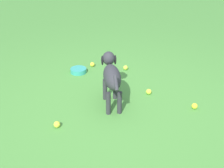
{
  "coord_description": "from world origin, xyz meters",
  "views": [
    {
      "loc": [
        -0.17,
        2.51,
        1.72
      ],
      "look_at": [
        0.02,
        -0.19,
        0.27
      ],
      "focal_mm": 45.79,
      "sensor_mm": 36.0,
      "label": 1
    }
  ],
  "objects_px": {
    "dog": "(111,76)",
    "tennis_ball_2": "(149,92)",
    "tennis_ball_3": "(57,124)",
    "tennis_ball_0": "(126,68)",
    "tennis_ball_1": "(92,64)",
    "water_bowl": "(78,70)",
    "tennis_ball_4": "(195,106)"
  },
  "relations": [
    {
      "from": "dog",
      "to": "tennis_ball_4",
      "type": "xyz_separation_m",
      "value": [
        -0.92,
        0.04,
        -0.32
      ]
    },
    {
      "from": "dog",
      "to": "tennis_ball_2",
      "type": "relative_size",
      "value": 11.74
    },
    {
      "from": "tennis_ball_0",
      "to": "tennis_ball_2",
      "type": "distance_m",
      "value": 0.72
    },
    {
      "from": "tennis_ball_0",
      "to": "tennis_ball_4",
      "type": "xyz_separation_m",
      "value": [
        -0.78,
        0.94,
        0.0
      ]
    },
    {
      "from": "tennis_ball_0",
      "to": "tennis_ball_1",
      "type": "distance_m",
      "value": 0.49
    },
    {
      "from": "tennis_ball_0",
      "to": "tennis_ball_2",
      "type": "height_order",
      "value": "same"
    },
    {
      "from": "tennis_ball_0",
      "to": "dog",
      "type": "bearing_deg",
      "value": 81.68
    },
    {
      "from": "tennis_ball_3",
      "to": "tennis_ball_4",
      "type": "bearing_deg",
      "value": -162.8
    },
    {
      "from": "tennis_ball_3",
      "to": "tennis_ball_4",
      "type": "distance_m",
      "value": 1.49
    },
    {
      "from": "tennis_ball_2",
      "to": "water_bowl",
      "type": "xyz_separation_m",
      "value": [
        0.94,
        -0.53,
        -0.0
      ]
    },
    {
      "from": "dog",
      "to": "water_bowl",
      "type": "height_order",
      "value": "dog"
    },
    {
      "from": "dog",
      "to": "tennis_ball_0",
      "type": "bearing_deg",
      "value": -20.12
    },
    {
      "from": "tennis_ball_0",
      "to": "water_bowl",
      "type": "relative_size",
      "value": 0.3
    },
    {
      "from": "tennis_ball_1",
      "to": "tennis_ball_4",
      "type": "xyz_separation_m",
      "value": [
        -1.27,
        1.02,
        0.0
      ]
    },
    {
      "from": "tennis_ball_4",
      "to": "dog",
      "type": "bearing_deg",
      "value": -2.65
    },
    {
      "from": "dog",
      "to": "tennis_ball_3",
      "type": "distance_m",
      "value": 0.77
    },
    {
      "from": "tennis_ball_2",
      "to": "water_bowl",
      "type": "bearing_deg",
      "value": -29.27
    },
    {
      "from": "tennis_ball_2",
      "to": "tennis_ball_4",
      "type": "distance_m",
      "value": 0.56
    },
    {
      "from": "water_bowl",
      "to": "dog",
      "type": "bearing_deg",
      "value": 123.74
    },
    {
      "from": "tennis_ball_0",
      "to": "tennis_ball_1",
      "type": "bearing_deg",
      "value": -8.95
    },
    {
      "from": "tennis_ball_0",
      "to": "tennis_ball_2",
      "type": "relative_size",
      "value": 1.0
    },
    {
      "from": "tennis_ball_0",
      "to": "tennis_ball_3",
      "type": "bearing_deg",
      "value": 65.23
    },
    {
      "from": "tennis_ball_3",
      "to": "tennis_ball_2",
      "type": "bearing_deg",
      "value": -142.26
    },
    {
      "from": "tennis_ball_0",
      "to": "tennis_ball_2",
      "type": "bearing_deg",
      "value": 114.17
    },
    {
      "from": "dog",
      "to": "tennis_ball_4",
      "type": "relative_size",
      "value": 11.74
    },
    {
      "from": "tennis_ball_4",
      "to": "tennis_ball_0",
      "type": "bearing_deg",
      "value": -50.25
    },
    {
      "from": "tennis_ball_4",
      "to": "tennis_ball_3",
      "type": "bearing_deg",
      "value": 17.2
    },
    {
      "from": "tennis_ball_3",
      "to": "tennis_ball_4",
      "type": "height_order",
      "value": "same"
    },
    {
      "from": "water_bowl",
      "to": "tennis_ball_3",
      "type": "bearing_deg",
      "value": 90.29
    },
    {
      "from": "water_bowl",
      "to": "tennis_ball_2",
      "type": "bearing_deg",
      "value": 150.73
    },
    {
      "from": "dog",
      "to": "tennis_ball_1",
      "type": "distance_m",
      "value": 1.09
    },
    {
      "from": "water_bowl",
      "to": "tennis_ball_1",
      "type": "bearing_deg",
      "value": -128.22
    }
  ]
}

